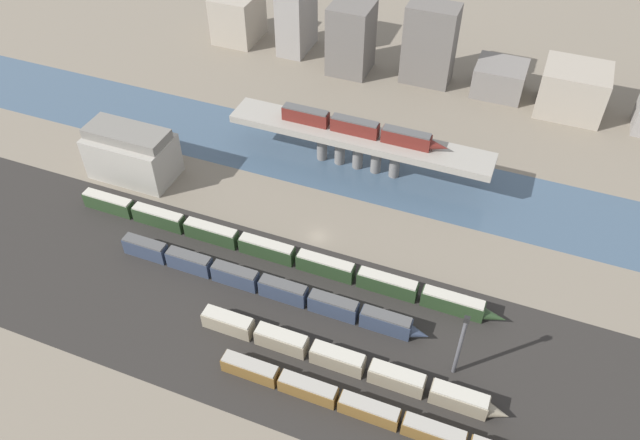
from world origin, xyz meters
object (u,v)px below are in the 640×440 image
train_yard_far (263,285)px  signal_tower (460,345)px  train_yard_near (376,413)px  train_yard_outer (272,251)px  train_yard_mid (344,361)px  warehouse_building (132,153)px  train_on_bridge (360,128)px

train_yard_far → signal_tower: size_ratio=4.20×
train_yard_near → signal_tower: bearing=53.6°
train_yard_near → train_yard_outer: train_yard_outer is taller
train_yard_mid → train_yard_outer: (-23.26, 19.98, 0.10)m
warehouse_building → train_yard_mid: bearing=-26.8°
train_yard_outer → signal_tower: 44.48m
train_yard_mid → train_on_bridge: bearing=106.4°
train_yard_outer → warehouse_building: size_ratio=4.76×
train_on_bridge → train_yard_near: bearing=-68.5°
train_yard_far → train_yard_near: bearing=-31.8°
train_yard_outer → warehouse_building: warehouse_building is taller
train_on_bridge → signal_tower: size_ratio=2.59×
train_yard_mid → warehouse_building: (-65.96, 33.33, 4.34)m
train_yard_far → signal_tower: bearing=-6.4°
train_yard_far → signal_tower: 40.30m
train_yard_near → train_yard_outer: bearing=139.1°
train_yard_far → train_yard_outer: bearing=104.0°
train_yard_near → train_yard_outer: size_ratio=0.61×
train_on_bridge → signal_tower: (35.08, -49.40, -3.64)m
train_yard_near → train_yard_far: train_yard_far is taller
train_yard_near → train_yard_mid: bearing=138.5°
warehouse_building → signal_tower: 88.83m
train_yard_near → warehouse_building: warehouse_building is taller
train_yard_far → signal_tower: signal_tower is taller
signal_tower → train_yard_mid: bearing=-161.3°
train_yard_mid → warehouse_building: warehouse_building is taller
train_yard_near → train_yard_far: size_ratio=0.88×
train_yard_far → warehouse_building: (-45.00, 22.55, 4.15)m
train_yard_outer → warehouse_building: bearing=162.6°
train_yard_near → train_yard_mid: (-8.46, 7.47, 0.20)m
signal_tower → train_on_bridge: bearing=125.4°
train_yard_outer → signal_tower: signal_tower is taller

